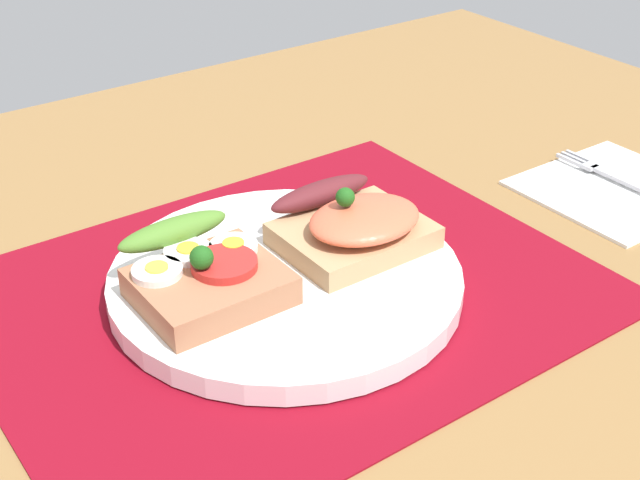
% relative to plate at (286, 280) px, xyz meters
% --- Properties ---
extents(ground_plane, '(1.20, 0.90, 0.03)m').
position_rel_plate_xyz_m(ground_plane, '(0.00, 0.00, -0.03)').
color(ground_plane, olive).
extents(placemat, '(0.42, 0.34, 0.00)m').
position_rel_plate_xyz_m(placemat, '(0.00, 0.00, -0.01)').
color(placemat, maroon).
rests_on(placemat, ground_plane).
extents(plate, '(0.25, 0.25, 0.02)m').
position_rel_plate_xyz_m(plate, '(0.00, 0.00, 0.00)').
color(plate, white).
rests_on(plate, placemat).
extents(sandwich_egg_tomato, '(0.09, 0.10, 0.04)m').
position_rel_plate_xyz_m(sandwich_egg_tomato, '(-0.06, 0.01, 0.02)').
color(sandwich_egg_tomato, '#A26849').
rests_on(sandwich_egg_tomato, plate).
extents(sandwich_salmon, '(0.10, 0.10, 0.05)m').
position_rel_plate_xyz_m(sandwich_salmon, '(0.06, -0.00, 0.03)').
color(sandwich_salmon, tan).
rests_on(sandwich_salmon, plate).
extents(napkin, '(0.15, 0.14, 0.01)m').
position_rel_plate_xyz_m(napkin, '(0.32, -0.04, -0.01)').
color(napkin, white).
rests_on(napkin, ground_plane).
extents(fork, '(0.02, 0.15, 0.00)m').
position_rel_plate_xyz_m(fork, '(0.33, -0.03, -0.00)').
color(fork, '#B7B7BC').
rests_on(fork, napkin).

